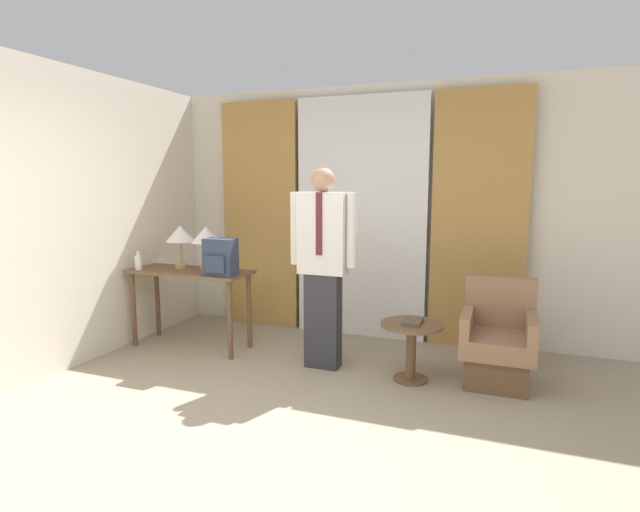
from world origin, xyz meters
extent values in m
plane|color=gray|center=(0.00, 0.00, 0.00)|extent=(16.00, 16.00, 0.00)
cube|color=silver|center=(0.00, 2.93, 1.35)|extent=(10.00, 0.06, 2.70)
cube|color=white|center=(0.00, 2.80, 1.29)|extent=(1.43, 0.06, 2.58)
cube|color=#B28442|center=(-1.22, 2.80, 1.29)|extent=(0.92, 0.06, 2.58)
cube|color=#B28442|center=(1.22, 2.80, 1.29)|extent=(0.92, 0.06, 2.58)
cube|color=brown|center=(-1.50, 1.79, 0.78)|extent=(1.26, 0.50, 0.03)
cylinder|color=brown|center=(-2.07, 1.60, 0.38)|extent=(0.05, 0.05, 0.77)
cylinder|color=brown|center=(-0.93, 1.60, 0.38)|extent=(0.05, 0.05, 0.77)
cylinder|color=brown|center=(-2.07, 1.98, 0.38)|extent=(0.05, 0.05, 0.77)
cylinder|color=brown|center=(-0.93, 1.98, 0.38)|extent=(0.05, 0.05, 0.77)
cylinder|color=tan|center=(-1.65, 1.87, 0.82)|extent=(0.13, 0.13, 0.04)
cylinder|color=tan|center=(-1.65, 1.87, 0.96)|extent=(0.02, 0.02, 0.24)
cone|color=silver|center=(-1.65, 1.87, 1.16)|extent=(0.30, 0.30, 0.16)
cylinder|color=tan|center=(-1.35, 1.87, 0.82)|extent=(0.13, 0.13, 0.04)
cylinder|color=tan|center=(-1.35, 1.87, 0.96)|extent=(0.02, 0.02, 0.24)
cone|color=silver|center=(-1.35, 1.87, 1.16)|extent=(0.30, 0.30, 0.16)
cylinder|color=silver|center=(-1.99, 1.63, 0.87)|extent=(0.07, 0.07, 0.15)
cylinder|color=silver|center=(-1.99, 1.63, 0.97)|extent=(0.03, 0.03, 0.04)
cube|color=#2D384C|center=(-1.05, 1.66, 0.98)|extent=(0.30, 0.18, 0.35)
cube|color=#2D384C|center=(-1.05, 1.56, 0.92)|extent=(0.21, 0.03, 0.16)
cube|color=#2D2D33|center=(-0.04, 1.74, 0.44)|extent=(0.31, 0.17, 0.87)
cube|color=silver|center=(-0.04, 1.74, 1.23)|extent=(0.43, 0.19, 0.73)
cube|color=#5B1E23|center=(-0.04, 1.63, 1.32)|extent=(0.06, 0.01, 0.54)
cylinder|color=silver|center=(-0.30, 1.74, 1.27)|extent=(0.10, 0.10, 0.65)
cylinder|color=silver|center=(0.23, 1.74, 1.27)|extent=(0.10, 0.10, 0.65)
sphere|color=tan|center=(-0.04, 1.74, 1.70)|extent=(0.21, 0.21, 0.21)
cube|color=brown|center=(1.46, 1.88, 0.13)|extent=(0.50, 0.51, 0.27)
cube|color=#936B4C|center=(1.46, 1.88, 0.35)|extent=(0.58, 0.60, 0.16)
cube|color=#936B4C|center=(1.46, 2.14, 0.65)|extent=(0.58, 0.10, 0.44)
cube|color=#936B4C|center=(1.21, 1.88, 0.52)|extent=(0.08, 0.60, 0.18)
cube|color=#936B4C|center=(1.71, 1.88, 0.52)|extent=(0.08, 0.60, 0.18)
cylinder|color=brown|center=(0.77, 1.70, 0.01)|extent=(0.29, 0.29, 0.02)
cylinder|color=brown|center=(0.77, 1.70, 0.24)|extent=(0.08, 0.08, 0.48)
cylinder|color=brown|center=(0.77, 1.70, 0.49)|extent=(0.53, 0.53, 0.03)
cube|color=brown|center=(0.78, 1.71, 0.52)|extent=(0.15, 0.23, 0.03)
camera|label=1|loc=(1.49, -2.38, 1.69)|focal=28.00mm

